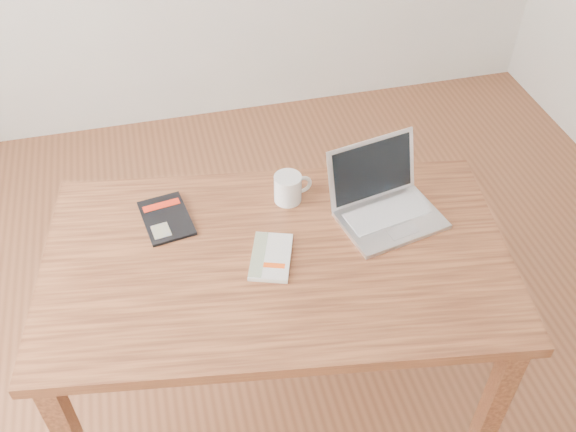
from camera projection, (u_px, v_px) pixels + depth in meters
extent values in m
plane|color=brown|center=(281.00, 407.00, 2.42)|extent=(4.00, 4.00, 0.00)
cube|color=brown|center=(277.00, 260.00, 1.98)|extent=(1.54, 1.02, 0.04)
cube|color=brown|center=(493.00, 407.00, 2.03)|extent=(0.07, 0.07, 0.71)
cube|color=brown|center=(100.00, 271.00, 2.44)|extent=(0.07, 0.07, 0.71)
cube|color=brown|center=(436.00, 249.00, 2.53)|extent=(0.07, 0.07, 0.71)
cube|color=silver|center=(271.00, 257.00, 1.95)|extent=(0.18, 0.22, 0.01)
cube|color=white|center=(271.00, 257.00, 1.95)|extent=(0.17, 0.22, 0.02)
cube|color=gray|center=(258.00, 254.00, 1.95)|extent=(0.10, 0.19, 0.00)
cube|color=#DE490F|center=(274.00, 265.00, 1.91)|extent=(0.07, 0.04, 0.00)
cube|color=black|center=(166.00, 218.00, 2.08)|extent=(0.18, 0.23, 0.01)
cube|color=#B7200D|center=(161.00, 205.00, 2.11)|extent=(0.13, 0.05, 0.00)
cube|color=gray|center=(161.00, 231.00, 2.03)|extent=(0.06, 0.07, 0.00)
cube|color=silver|center=(391.00, 220.00, 2.07)|extent=(0.35, 0.28, 0.01)
cube|color=silver|center=(387.00, 213.00, 2.08)|extent=(0.29, 0.17, 0.00)
cube|color=#BCBCC1|center=(403.00, 231.00, 2.02)|extent=(0.10, 0.07, 0.00)
cube|color=silver|center=(372.00, 169.00, 2.08)|extent=(0.32, 0.13, 0.21)
cube|color=black|center=(373.00, 170.00, 2.08)|extent=(0.29, 0.11, 0.18)
cylinder|color=white|center=(288.00, 188.00, 2.12)|extent=(0.09, 0.09, 0.10)
cylinder|color=black|center=(288.00, 178.00, 2.09)|extent=(0.08, 0.08, 0.01)
torus|color=white|center=(302.00, 185.00, 2.13)|extent=(0.07, 0.02, 0.07)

